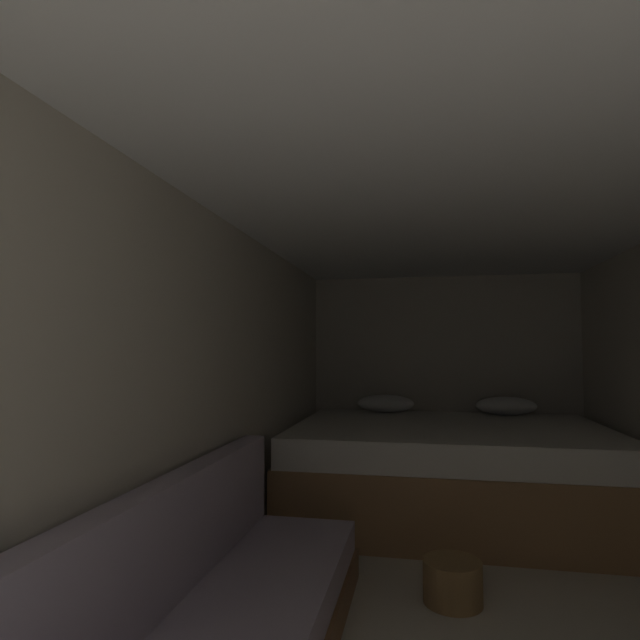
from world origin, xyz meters
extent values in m
plane|color=beige|center=(0.00, 2.11, 0.00)|extent=(7.40, 7.40, 0.00)
cube|color=beige|center=(0.00, 4.83, 1.03)|extent=(2.67, 0.05, 2.05)
cube|color=beige|center=(-1.31, 2.11, 1.03)|extent=(0.05, 5.40, 2.05)
cube|color=white|center=(0.00, 2.11, 2.08)|extent=(2.67, 5.40, 0.05)
cube|color=#9E7247|center=(0.00, 3.83, 0.25)|extent=(2.45, 1.86, 0.51)
cube|color=white|center=(0.00, 3.83, 0.61)|extent=(2.41, 1.82, 0.21)
ellipsoid|color=white|center=(-0.55, 4.57, 0.80)|extent=(0.54, 0.29, 0.17)
ellipsoid|color=white|center=(0.55, 4.57, 0.80)|extent=(0.54, 0.29, 0.17)
cube|color=#AD9EB2|center=(-1.21, 1.22, 0.56)|extent=(0.12, 2.71, 0.47)
cylinder|color=olive|center=(-0.05, 2.37, 0.11)|extent=(0.31, 0.31, 0.22)
camera|label=1|loc=(-0.19, -0.50, 1.32)|focal=29.26mm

